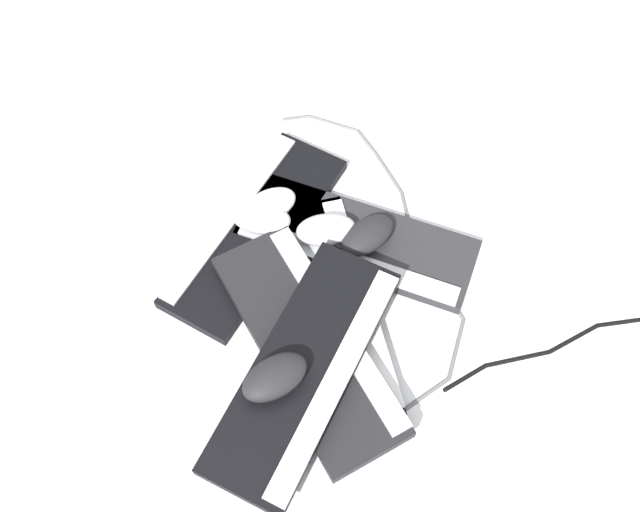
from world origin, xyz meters
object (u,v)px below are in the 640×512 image
keyboard_0 (356,241)px  mouse_0 (367,235)px  keyboard_3 (309,342)px  mouse_1 (261,218)px  keyboard_1 (255,230)px  mouse_2 (275,377)px  keyboard_2 (331,307)px  mouse_4 (326,230)px  mouse_3 (269,206)px  keyboard_4 (306,369)px

keyboard_0 → mouse_0: bearing=-53.6°
keyboard_3 → mouse_1: 0.26m
keyboard_1 → mouse_0: bearing=-35.4°
keyboard_1 → mouse_2: size_ratio=4.08×
keyboard_0 → keyboard_3: bearing=-138.3°
keyboard_0 → mouse_0: size_ratio=3.87×
keyboard_2 → mouse_4: mouse_4 is taller
keyboard_1 → keyboard_3: keyboard_3 is taller
keyboard_2 → mouse_3: mouse_3 is taller
mouse_1 → mouse_4: 0.12m
mouse_0 → mouse_1: 0.20m
mouse_4 → mouse_0: bearing=163.1°
mouse_2 → mouse_3: mouse_2 is taller
mouse_0 → keyboard_1: bearing=132.4°
mouse_2 → mouse_4: 0.32m
keyboard_4 → mouse_2: size_ratio=4.01×
keyboard_2 → mouse_4: 0.14m
mouse_3 → mouse_4: same height
mouse_3 → keyboard_4: bearing=-109.1°
keyboard_0 → keyboard_1: same height
keyboard_4 → mouse_4: (0.15, 0.23, -0.02)m
mouse_3 → mouse_4: (0.07, -0.09, 0.00)m
mouse_1 → mouse_2: size_ratio=1.00×
keyboard_2 → mouse_4: (0.05, 0.13, 0.04)m
keyboard_3 → mouse_4: (0.12, 0.18, 0.01)m
keyboard_2 → mouse_0: mouse_0 is taller
mouse_2 → keyboard_3: bearing=26.4°
keyboard_1 → mouse_1: bearing=-13.2°
keyboard_0 → mouse_4: (-0.05, 0.03, 0.04)m
keyboard_0 → keyboard_1: bearing=146.4°
keyboard_2 → mouse_2: (-0.15, -0.11, 0.10)m
mouse_3 → mouse_4: size_ratio=1.00×
keyboard_1 → mouse_2: 0.34m
keyboard_3 → mouse_3: size_ratio=4.06×
keyboard_1 → keyboard_4: keyboard_4 is taller
keyboard_3 → mouse_0: size_ratio=4.06×
mouse_3 → mouse_1: bearing=-146.0°
keyboard_4 → mouse_0: size_ratio=4.01×
keyboard_1 → keyboard_3: 0.26m
keyboard_3 → mouse_4: size_ratio=4.06×
mouse_3 → mouse_2: bearing=-117.4°
keyboard_3 → mouse_1: bearing=83.8°
keyboard_1 → mouse_1: mouse_1 is taller
mouse_0 → mouse_4: 0.08m
mouse_2 → keyboard_1: bearing=66.6°
keyboard_1 → mouse_4: size_ratio=4.08×
mouse_2 → mouse_0: bearing=29.2°
keyboard_1 → mouse_3: mouse_3 is taller
keyboard_2 → mouse_1: (-0.04, 0.20, 0.04)m
keyboard_0 → keyboard_2: (-0.10, -0.10, 0.00)m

